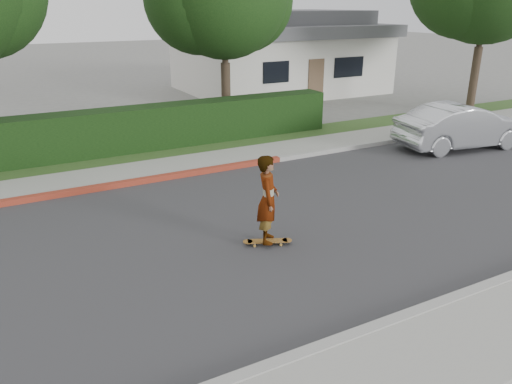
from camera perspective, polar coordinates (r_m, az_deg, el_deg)
ground at (r=11.97m, az=8.41°, el=-2.33°), size 120.00×120.00×0.00m
road at (r=11.97m, az=8.41°, el=-2.31°), size 60.00×8.00×0.01m
curb_near at (r=9.35m, az=23.61°, el=-10.47°), size 60.00×0.20×0.15m
curb_far at (r=15.21m, az=-0.69°, el=3.26°), size 60.00×0.20×0.15m
curb_red_section at (r=13.77m, az=-19.48°, el=0.13°), size 12.00×0.21×0.15m
sidewalk_far at (r=15.99m, az=-2.18°, el=4.06°), size 60.00×1.60×0.12m
planting_strip at (r=17.39m, az=-4.51°, el=5.35°), size 60.00×1.60×0.10m
hedge at (r=16.86m, az=-14.85°, el=6.69°), size 15.00×1.00×1.50m
house at (r=28.91m, az=2.60°, el=15.67°), size 10.60×8.60×4.30m
skateboard at (r=10.26m, az=1.32°, el=-5.64°), size 1.00×0.58×0.09m
skateboarder at (r=9.89m, az=1.37°, el=-0.85°), size 0.71×0.79×1.82m
car_silver at (r=18.38m, az=22.53°, el=6.95°), size 4.79×2.31×1.51m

